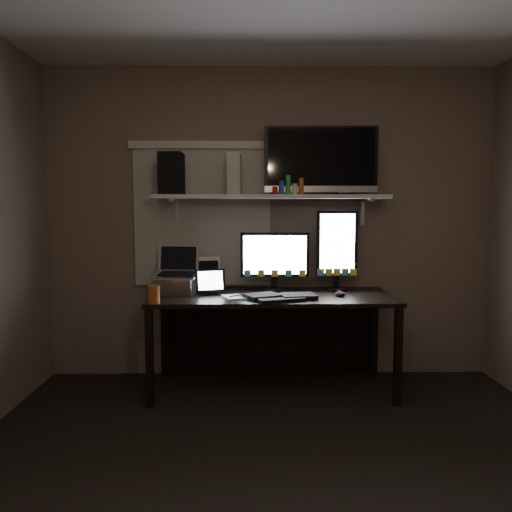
{
  "coord_description": "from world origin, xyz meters",
  "views": [
    {
      "loc": [
        -0.18,
        -2.27,
        1.37
      ],
      "look_at": [
        -0.12,
        1.25,
        1.04
      ],
      "focal_mm": 35.0,
      "sensor_mm": 36.0,
      "label": 1
    }
  ],
  "objects_px": {
    "keyboard": "(281,296)",
    "tv": "(321,161)",
    "mouse": "(340,294)",
    "cup": "(154,295)",
    "desk": "(271,314)",
    "monitor_landscape": "(275,261)",
    "monitor_portrait": "(337,250)",
    "laptop": "(177,270)",
    "tablet": "(211,282)",
    "game_console": "(235,174)",
    "speaker": "(172,174)"
  },
  "relations": [
    {
      "from": "keyboard",
      "to": "tv",
      "type": "distance_m",
      "value": 1.13
    },
    {
      "from": "mouse",
      "to": "cup",
      "type": "relative_size",
      "value": 0.87
    },
    {
      "from": "desk",
      "to": "monitor_landscape",
      "type": "bearing_deg",
      "value": 59.67
    },
    {
      "from": "desk",
      "to": "monitor_landscape",
      "type": "height_order",
      "value": "monitor_landscape"
    },
    {
      "from": "keyboard",
      "to": "monitor_portrait",
      "type": "bearing_deg",
      "value": 18.08
    },
    {
      "from": "monitor_portrait",
      "to": "laptop",
      "type": "bearing_deg",
      "value": -175.04
    },
    {
      "from": "keyboard",
      "to": "laptop",
      "type": "relative_size",
      "value": 1.42
    },
    {
      "from": "tablet",
      "to": "laptop",
      "type": "height_order",
      "value": "laptop"
    },
    {
      "from": "desk",
      "to": "monitor_portrait",
      "type": "relative_size",
      "value": 2.81
    },
    {
      "from": "keyboard",
      "to": "mouse",
      "type": "xyz_separation_m",
      "value": [
        0.45,
        0.08,
        0.0
      ]
    },
    {
      "from": "game_console",
      "to": "monitor_landscape",
      "type": "bearing_deg",
      "value": 2.8
    },
    {
      "from": "keyboard",
      "to": "tv",
      "type": "xyz_separation_m",
      "value": [
        0.34,
        0.4,
        1.0
      ]
    },
    {
      "from": "monitor_landscape",
      "to": "game_console",
      "type": "height_order",
      "value": "game_console"
    },
    {
      "from": "monitor_portrait",
      "to": "tv",
      "type": "bearing_deg",
      "value": 155.17
    },
    {
      "from": "desk",
      "to": "monitor_portrait",
      "type": "bearing_deg",
      "value": 6.89
    },
    {
      "from": "game_console",
      "to": "speaker",
      "type": "relative_size",
      "value": 0.98
    },
    {
      "from": "monitor_landscape",
      "to": "speaker",
      "type": "height_order",
      "value": "speaker"
    },
    {
      "from": "cup",
      "to": "tv",
      "type": "xyz_separation_m",
      "value": [
        1.21,
        0.57,
        0.95
      ]
    },
    {
      "from": "mouse",
      "to": "speaker",
      "type": "xyz_separation_m",
      "value": [
        -1.27,
        0.28,
        0.89
      ]
    },
    {
      "from": "tablet",
      "to": "monitor_landscape",
      "type": "bearing_deg",
      "value": 2.38
    },
    {
      "from": "laptop",
      "to": "tablet",
      "type": "bearing_deg",
      "value": -0.14
    },
    {
      "from": "tv",
      "to": "cup",
      "type": "bearing_deg",
      "value": -153.9
    },
    {
      "from": "mouse",
      "to": "tablet",
      "type": "distance_m",
      "value": 0.97
    },
    {
      "from": "monitor_portrait",
      "to": "tv",
      "type": "relative_size",
      "value": 0.73
    },
    {
      "from": "monitor_portrait",
      "to": "cup",
      "type": "xyz_separation_m",
      "value": [
        -1.34,
        -0.51,
        -0.26
      ]
    },
    {
      "from": "desk",
      "to": "laptop",
      "type": "bearing_deg",
      "value": -173.56
    },
    {
      "from": "monitor_portrait",
      "to": "mouse",
      "type": "height_order",
      "value": "monitor_portrait"
    },
    {
      "from": "tv",
      "to": "game_console",
      "type": "xyz_separation_m",
      "value": [
        -0.67,
        -0.05,
        -0.11
      ]
    },
    {
      "from": "laptop",
      "to": "cup",
      "type": "xyz_separation_m",
      "value": [
        -0.1,
        -0.37,
        -0.12
      ]
    },
    {
      "from": "laptop",
      "to": "speaker",
      "type": "height_order",
      "value": "speaker"
    },
    {
      "from": "tablet",
      "to": "speaker",
      "type": "bearing_deg",
      "value": 130.9
    },
    {
      "from": "cup",
      "to": "tv",
      "type": "height_order",
      "value": "tv"
    },
    {
      "from": "desk",
      "to": "cup",
      "type": "distance_m",
      "value": 0.97
    },
    {
      "from": "monitor_landscape",
      "to": "laptop",
      "type": "bearing_deg",
      "value": -168.22
    },
    {
      "from": "tv",
      "to": "tablet",
      "type": "bearing_deg",
      "value": -163.4
    },
    {
      "from": "monitor_portrait",
      "to": "keyboard",
      "type": "height_order",
      "value": "monitor_portrait"
    },
    {
      "from": "desk",
      "to": "mouse",
      "type": "bearing_deg",
      "value": -21.9
    },
    {
      "from": "laptop",
      "to": "cup",
      "type": "relative_size",
      "value": 3.02
    },
    {
      "from": "cup",
      "to": "speaker",
      "type": "height_order",
      "value": "speaker"
    },
    {
      "from": "desk",
      "to": "keyboard",
      "type": "bearing_deg",
      "value": -79.31
    },
    {
      "from": "monitor_portrait",
      "to": "laptop",
      "type": "distance_m",
      "value": 1.25
    },
    {
      "from": "desk",
      "to": "monitor_landscape",
      "type": "relative_size",
      "value": 3.37
    },
    {
      "from": "speaker",
      "to": "desk",
      "type": "bearing_deg",
      "value": -3.63
    },
    {
      "from": "cup",
      "to": "desk",
      "type": "bearing_deg",
      "value": 28.71
    },
    {
      "from": "tablet",
      "to": "laptop",
      "type": "xyz_separation_m",
      "value": [
        -0.26,
        0.04,
        0.08
      ]
    },
    {
      "from": "mouse",
      "to": "desk",
      "type": "bearing_deg",
      "value": 141.65
    },
    {
      "from": "monitor_portrait",
      "to": "tv",
      "type": "height_order",
      "value": "tv"
    },
    {
      "from": "monitor_landscape",
      "to": "tv",
      "type": "bearing_deg",
      "value": 12.46
    },
    {
      "from": "tablet",
      "to": "speaker",
      "type": "distance_m",
      "value": 0.89
    },
    {
      "from": "desk",
      "to": "monitor_landscape",
      "type": "xyz_separation_m",
      "value": [
        0.03,
        0.05,
        0.41
      ]
    }
  ]
}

